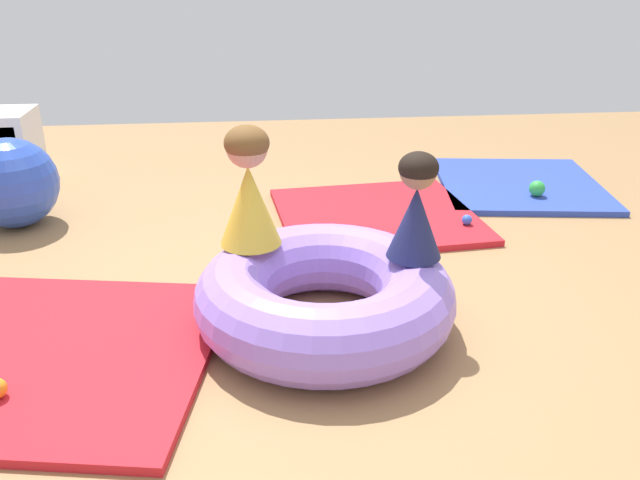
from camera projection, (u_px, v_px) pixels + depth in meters
name	position (u px, v px, depth m)	size (l,w,h in m)	color
ground_plane	(309.00, 323.00, 3.03)	(8.00, 8.00, 0.00)	#9E7549
gym_mat_front	(376.00, 216.00, 4.21)	(1.21, 1.15, 0.04)	red
gym_mat_near_right	(520.00, 185.00, 4.77)	(1.11, 1.17, 0.04)	#2D47B7
inflatable_cushion	(325.00, 296.00, 2.92)	(1.15, 1.15, 0.33)	#9975EA
child_in_navy	(416.00, 207.00, 2.82)	(0.30, 0.30, 0.47)	navy
child_in_yellow	(249.00, 188.00, 2.93)	(0.38, 0.38, 0.55)	yellow
play_ball_blue	(467.00, 220.00, 4.01)	(0.06, 0.06, 0.06)	blue
play_ball_green	(537.00, 188.00, 4.47)	(0.11, 0.11, 0.11)	green
exercise_ball_large	(12.00, 183.00, 4.01)	(0.55, 0.55, 0.55)	blue
storage_cube	(3.00, 152.00, 4.61)	(0.44, 0.44, 0.56)	white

